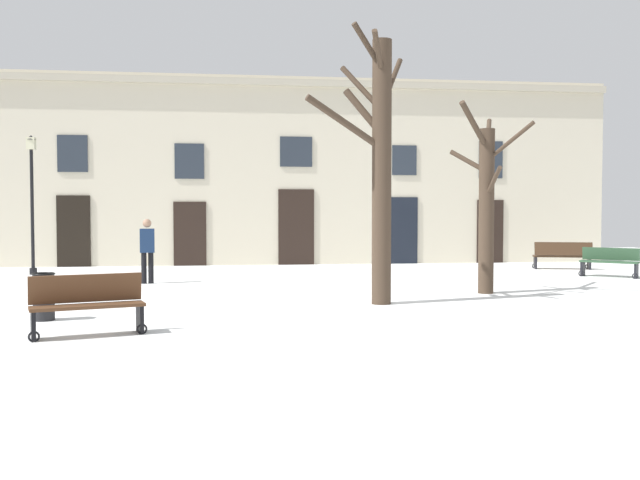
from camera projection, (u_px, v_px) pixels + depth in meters
ground_plane at (330, 296)px, 16.03m from camera, size 37.37×37.37×0.00m
building_facade at (293, 170)px, 25.30m from camera, size 23.36×0.60×6.69m
tree_center at (486, 202)px, 16.43m from camera, size 1.73×2.13×4.38m
tree_foreground at (379, 163)px, 14.51m from camera, size 2.23×1.45×5.67m
streetlamp at (32, 190)px, 21.26m from camera, size 0.30×0.30×4.19m
litter_bin at (44, 296)px, 12.44m from camera, size 0.39×0.39×0.84m
bench_back_to_back_left at (562, 255)px, 23.24m from camera, size 1.91×1.00×0.90m
bench_back_to_back_right at (87, 304)px, 10.91m from camera, size 1.76×0.94×0.95m
bench_near_center_tree at (610, 262)px, 20.54m from camera, size 1.51×1.38×0.85m
person_by_shop_door at (147, 248)px, 18.69m from camera, size 0.40×0.26×1.71m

